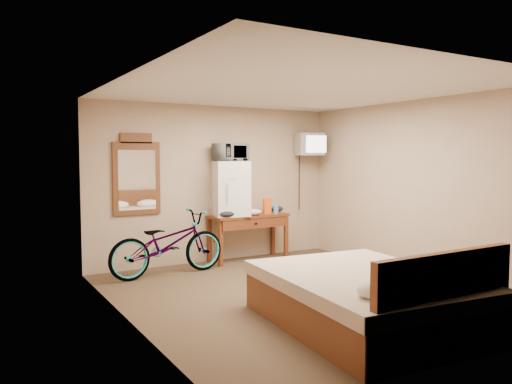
% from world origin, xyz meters
% --- Properties ---
extents(room, '(4.60, 4.64, 2.50)m').
position_xyz_m(room, '(-0.00, 0.00, 1.25)').
color(room, '#433321').
rests_on(room, ground).
extents(desk, '(1.32, 0.54, 0.75)m').
position_xyz_m(desk, '(0.47, 2.00, 0.63)').
color(desk, brown).
rests_on(desk, floor).
extents(mini_fridge, '(0.63, 0.61, 0.87)m').
position_xyz_m(mini_fridge, '(0.15, 2.04, 1.18)').
color(mini_fridge, white).
rests_on(mini_fridge, desk).
extents(microwave, '(0.58, 0.48, 0.28)m').
position_xyz_m(microwave, '(0.15, 2.04, 1.76)').
color(microwave, white).
rests_on(microwave, mini_fridge).
extents(snack_bag, '(0.13, 0.08, 0.25)m').
position_xyz_m(snack_bag, '(0.79, 1.99, 0.88)').
color(snack_bag, '#DF5413').
rests_on(snack_bag, desk).
extents(blue_cup, '(0.08, 0.08, 0.14)m').
position_xyz_m(blue_cup, '(0.94, 1.95, 0.82)').
color(blue_cup, '#468EEF').
rests_on(blue_cup, desk).
extents(cloth_cream, '(0.33, 0.25, 0.10)m').
position_xyz_m(cloth_cream, '(0.47, 1.92, 0.80)').
color(cloth_cream, silver).
rests_on(cloth_cream, desk).
extents(cloth_dark_a, '(0.29, 0.22, 0.11)m').
position_xyz_m(cloth_dark_a, '(-0.01, 1.88, 0.80)').
color(cloth_dark_a, black).
rests_on(cloth_dark_a, desk).
extents(cloth_dark_b, '(0.22, 0.18, 0.10)m').
position_xyz_m(cloth_dark_b, '(1.08, 2.13, 0.80)').
color(cloth_dark_b, black).
rests_on(cloth_dark_b, desk).
extents(crt_television, '(0.53, 0.62, 0.38)m').
position_xyz_m(crt_television, '(1.68, 2.02, 1.90)').
color(crt_television, black).
rests_on(crt_television, room).
extents(wall_mirror, '(0.71, 0.04, 1.20)m').
position_xyz_m(wall_mirror, '(-1.30, 2.27, 1.41)').
color(wall_mirror, brown).
rests_on(wall_mirror, room).
extents(bicycle, '(1.78, 0.75, 0.91)m').
position_xyz_m(bicycle, '(-1.04, 1.71, 0.46)').
color(bicycle, black).
rests_on(bicycle, floor).
extents(bed, '(1.89, 2.37, 0.90)m').
position_xyz_m(bed, '(-0.11, -1.37, 0.29)').
color(bed, brown).
rests_on(bed, floor).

